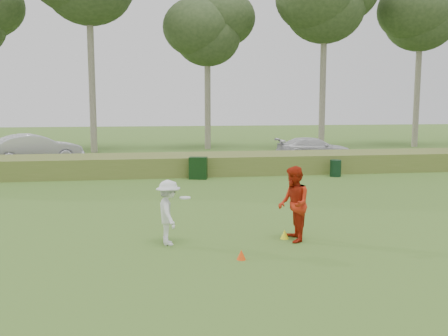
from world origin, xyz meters
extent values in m
plane|color=#3C6622|center=(0.00, 0.00, 0.00)|extent=(120.00, 120.00, 0.00)
cube|color=#596A2A|center=(0.00, 12.00, 0.45)|extent=(80.00, 3.00, 0.90)
cube|color=#2D2D2D|center=(0.00, 17.00, 0.03)|extent=(80.00, 6.00, 0.06)
cylinder|color=gray|center=(-6.00, 23.00, 7.75)|extent=(0.44, 0.44, 15.50)
cylinder|color=gray|center=(2.00, 24.50, 5.75)|extent=(0.44, 0.44, 11.50)
ellipsoid|color=#2F4221|center=(2.00, 24.50, 8.62)|extent=(6.24, 6.24, 5.28)
cylinder|color=gray|center=(10.00, 22.50, 7.00)|extent=(0.44, 0.44, 14.00)
cylinder|color=gray|center=(18.00, 23.80, 6.75)|extent=(0.44, 0.44, 13.50)
ellipsoid|color=#2F4221|center=(18.00, 23.80, 10.12)|extent=(7.02, 7.02, 5.94)
imported|color=white|center=(-1.98, -0.04, 0.79)|extent=(0.69, 1.08, 1.58)
cylinder|color=white|center=(-1.58, -0.04, 1.14)|extent=(0.27, 0.27, 0.03)
imported|color=#B8240F|center=(1.08, -0.22, 0.94)|extent=(0.78, 0.97, 1.87)
cone|color=#FF480D|center=(-0.47, -1.47, 0.11)|extent=(0.20, 0.20, 0.22)
cone|color=#FFF81A|center=(0.92, 0.01, 0.12)|extent=(0.21, 0.21, 0.23)
cube|color=black|center=(-0.21, 10.17, 0.49)|extent=(0.88, 0.66, 0.99)
cylinder|color=black|center=(6.16, 9.93, 0.39)|extent=(0.61, 0.61, 0.77)
imported|color=silver|center=(-8.51, 16.63, 0.88)|extent=(5.23, 3.62, 1.63)
imported|color=silver|center=(7.27, 16.20, 0.71)|extent=(4.51, 1.97, 1.29)
camera|label=1|loc=(-2.48, -11.85, 3.43)|focal=40.00mm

